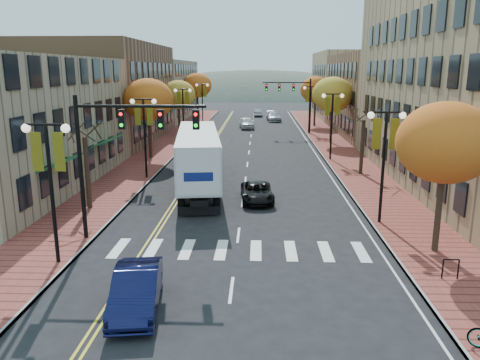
# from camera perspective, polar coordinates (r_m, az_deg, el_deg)

# --- Properties ---
(ground) EXTENTS (200.00, 200.00, 0.00)m
(ground) POSITION_cam_1_polar(r_m,az_deg,el_deg) (19.98, -0.72, -10.68)
(ground) COLOR black
(ground) RESTS_ON ground
(sidewalk_left) EXTENTS (4.00, 85.00, 0.15)m
(sidewalk_left) POSITION_cam_1_polar(r_m,az_deg,el_deg) (52.32, -8.72, 4.34)
(sidewalk_left) COLOR brown
(sidewalk_left) RESTS_ON ground
(sidewalk_right) EXTENTS (4.00, 85.00, 0.15)m
(sidewalk_right) POSITION_cam_1_polar(r_m,az_deg,el_deg) (51.98, 11.20, 4.18)
(sidewalk_right) COLOR brown
(sidewalk_right) RESTS_ON ground
(building_left_mid) EXTENTS (12.00, 24.00, 11.00)m
(building_left_mid) POSITION_cam_1_polar(r_m,az_deg,el_deg) (57.19, -16.26, 10.19)
(building_left_mid) COLOR brown
(building_left_mid) RESTS_ON ground
(building_left_far) EXTENTS (12.00, 26.00, 9.50)m
(building_left_far) POSITION_cam_1_polar(r_m,az_deg,el_deg) (81.31, -10.63, 10.75)
(building_left_far) COLOR #9E8966
(building_left_far) RESTS_ON ground
(building_right_mid) EXTENTS (15.00, 24.00, 10.00)m
(building_right_mid) POSITION_cam_1_polar(r_m,az_deg,el_deg) (62.80, 18.81, 9.80)
(building_right_mid) COLOR brown
(building_right_mid) RESTS_ON ground
(building_right_far) EXTENTS (15.00, 20.00, 11.00)m
(building_right_far) POSITION_cam_1_polar(r_m,az_deg,el_deg) (84.11, 14.64, 11.14)
(building_right_far) COLOR #9E8966
(building_right_far) RESTS_ON ground
(tree_left_a) EXTENTS (0.28, 0.28, 4.20)m
(tree_left_a) POSITION_cam_1_polar(r_m,az_deg,el_deg) (28.67, -18.11, 0.84)
(tree_left_a) COLOR #382619
(tree_left_a) RESTS_ON sidewalk_left
(tree_left_b) EXTENTS (4.48, 4.48, 7.21)m
(tree_left_b) POSITION_cam_1_polar(r_m,az_deg,el_deg) (43.47, -11.11, 9.56)
(tree_left_b) COLOR #382619
(tree_left_b) RESTS_ON sidewalk_left
(tree_left_c) EXTENTS (4.16, 4.16, 6.69)m
(tree_left_c) POSITION_cam_1_polar(r_m,az_deg,el_deg) (59.15, -7.51, 10.26)
(tree_left_c) COLOR #382619
(tree_left_c) RESTS_ON sidewalk_left
(tree_left_d) EXTENTS (4.61, 4.61, 7.42)m
(tree_left_d) POSITION_cam_1_polar(r_m,az_deg,el_deg) (76.92, -5.23, 11.42)
(tree_left_d) COLOR #382619
(tree_left_d) RESTS_ON sidewalk_left
(tree_right_a) EXTENTS (4.16, 4.16, 6.69)m
(tree_right_a) POSITION_cam_1_polar(r_m,az_deg,el_deg) (21.97, 23.76, 4.16)
(tree_right_a) COLOR #382619
(tree_right_a) RESTS_ON sidewalk_right
(tree_right_b) EXTENTS (0.28, 0.28, 4.20)m
(tree_right_b) POSITION_cam_1_polar(r_m,az_deg,el_deg) (37.56, 14.66, 3.90)
(tree_right_b) COLOR #382619
(tree_right_b) RESTS_ON sidewalk_right
(tree_right_c) EXTENTS (4.48, 4.48, 7.21)m
(tree_right_c) POSITION_cam_1_polar(r_m,az_deg,el_deg) (52.90, 11.22, 10.19)
(tree_right_c) COLOR #382619
(tree_right_c) RESTS_ON sidewalk_right
(tree_right_d) EXTENTS (4.35, 4.35, 7.00)m
(tree_right_d) POSITION_cam_1_polar(r_m,az_deg,el_deg) (68.75, 9.19, 10.82)
(tree_right_d) COLOR #382619
(tree_right_d) RESTS_ON sidewalk_right
(lamp_left_a) EXTENTS (1.96, 0.36, 6.05)m
(lamp_left_a) POSITION_cam_1_polar(r_m,az_deg,el_deg) (20.47, -22.22, 1.53)
(lamp_left_a) COLOR black
(lamp_left_a) RESTS_ON ground
(lamp_left_b) EXTENTS (1.96, 0.36, 6.05)m
(lamp_left_b) POSITION_cam_1_polar(r_m,az_deg,el_deg) (35.47, -11.61, 6.87)
(lamp_left_b) COLOR black
(lamp_left_b) RESTS_ON ground
(lamp_left_c) EXTENTS (1.96, 0.36, 6.05)m
(lamp_left_c) POSITION_cam_1_polar(r_m,az_deg,el_deg) (53.05, -6.96, 9.11)
(lamp_left_c) COLOR black
(lamp_left_c) RESTS_ON ground
(lamp_left_d) EXTENTS (1.96, 0.36, 6.05)m
(lamp_left_d) POSITION_cam_1_polar(r_m,az_deg,el_deg) (70.84, -4.62, 10.21)
(lamp_left_d) COLOR black
(lamp_left_d) RESTS_ON ground
(lamp_right_a) EXTENTS (1.96, 0.36, 6.05)m
(lamp_right_a) POSITION_cam_1_polar(r_m,az_deg,el_deg) (25.38, 17.22, 4.04)
(lamp_right_a) COLOR black
(lamp_right_a) RESTS_ON ground
(lamp_right_b) EXTENTS (1.96, 0.36, 6.05)m
(lamp_right_b) POSITION_cam_1_polar(r_m,az_deg,el_deg) (42.90, 11.17, 7.97)
(lamp_right_b) COLOR black
(lamp_right_b) RESTS_ON ground
(lamp_right_c) EXTENTS (1.96, 0.36, 6.05)m
(lamp_right_c) POSITION_cam_1_polar(r_m,az_deg,el_deg) (60.70, 8.61, 9.58)
(lamp_right_c) COLOR black
(lamp_right_c) RESTS_ON ground
(traffic_mast_near) EXTENTS (6.10, 0.35, 7.00)m
(traffic_mast_near) POSITION_cam_1_polar(r_m,az_deg,el_deg) (22.42, -14.50, 4.68)
(traffic_mast_near) COLOR black
(traffic_mast_near) RESTS_ON ground
(traffic_mast_far) EXTENTS (6.10, 0.34, 7.00)m
(traffic_mast_far) POSITION_cam_1_polar(r_m,az_deg,el_deg) (60.47, 6.70, 10.22)
(traffic_mast_far) COLOR black
(traffic_mast_far) RESTS_ON ground
(semi_truck) EXTENTS (4.64, 16.29, 4.02)m
(semi_truck) POSITION_cam_1_polar(r_m,az_deg,el_deg) (33.35, -5.14, 3.31)
(semi_truck) COLOR black
(semi_truck) RESTS_ON ground
(navy_sedan) EXTENTS (2.10, 4.53, 1.44)m
(navy_sedan) POSITION_cam_1_polar(r_m,az_deg,el_deg) (16.99, -12.50, -12.88)
(navy_sedan) COLOR #0D1035
(navy_sedan) RESTS_ON ground
(black_suv) EXTENTS (2.24, 4.35, 1.17)m
(black_suv) POSITION_cam_1_polar(r_m,az_deg,el_deg) (29.45, 2.09, -1.51)
(black_suv) COLOR black
(black_suv) RESTS_ON ground
(car_far_white) EXTENTS (2.40, 4.86, 1.59)m
(car_far_white) POSITION_cam_1_polar(r_m,az_deg,el_deg) (66.06, 0.81, 6.98)
(car_far_white) COLOR silver
(car_far_white) RESTS_ON ground
(car_far_silver) EXTENTS (2.47, 5.29, 1.50)m
(car_far_silver) POSITION_cam_1_polar(r_m,az_deg,el_deg) (75.73, 4.13, 7.73)
(car_far_silver) COLOR #A6A7AE
(car_far_silver) RESTS_ON ground
(car_far_oncoming) EXTENTS (1.41, 3.88, 1.27)m
(car_far_oncoming) POSITION_cam_1_polar(r_m,az_deg,el_deg) (83.68, 2.19, 8.21)
(car_far_oncoming) COLOR #AEAFB7
(car_far_oncoming) RESTS_ON ground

